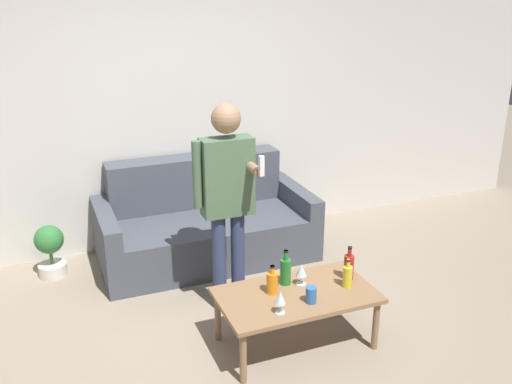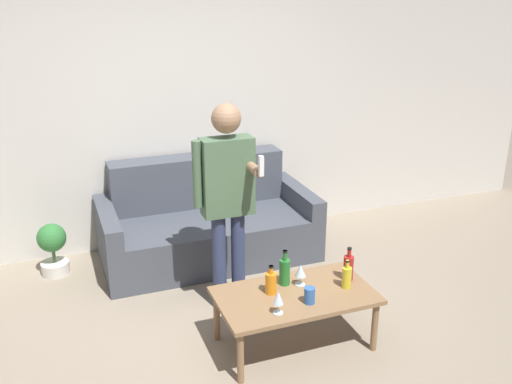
{
  "view_description": "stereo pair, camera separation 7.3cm",
  "coord_description": "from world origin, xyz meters",
  "px_view_note": "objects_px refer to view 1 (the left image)",
  "views": [
    {
      "loc": [
        -1.15,
        -2.93,
        2.33
      ],
      "look_at": [
        0.26,
        0.58,
        0.95
      ],
      "focal_mm": 40.0,
      "sensor_mm": 36.0,
      "label": 1
    },
    {
      "loc": [
        -1.08,
        -2.96,
        2.33
      ],
      "look_at": [
        0.26,
        0.58,
        0.95
      ],
      "focal_mm": 40.0,
      "sensor_mm": 36.0,
      "label": 2
    }
  ],
  "objects_px": {
    "couch": "(204,224)",
    "person_standing_front": "(227,191)",
    "coffee_table": "(296,299)",
    "bottle_orange": "(347,276)"
  },
  "relations": [
    {
      "from": "bottle_orange",
      "to": "person_standing_front",
      "type": "distance_m",
      "value": 1.03
    },
    {
      "from": "couch",
      "to": "coffee_table",
      "type": "height_order",
      "value": "couch"
    },
    {
      "from": "coffee_table",
      "to": "person_standing_front",
      "type": "distance_m",
      "value": 0.91
    },
    {
      "from": "couch",
      "to": "bottle_orange",
      "type": "distance_m",
      "value": 1.7
    },
    {
      "from": "coffee_table",
      "to": "bottle_orange",
      "type": "height_order",
      "value": "bottle_orange"
    },
    {
      "from": "coffee_table",
      "to": "bottle_orange",
      "type": "relative_size",
      "value": 5.16
    },
    {
      "from": "coffee_table",
      "to": "person_standing_front",
      "type": "xyz_separation_m",
      "value": [
        -0.26,
        0.65,
        0.58
      ]
    },
    {
      "from": "bottle_orange",
      "to": "person_standing_front",
      "type": "xyz_separation_m",
      "value": [
        -0.62,
        0.69,
        0.46
      ]
    },
    {
      "from": "couch",
      "to": "person_standing_front",
      "type": "distance_m",
      "value": 1.12
    },
    {
      "from": "coffee_table",
      "to": "couch",
      "type": "bearing_deg",
      "value": 96.1
    }
  ]
}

